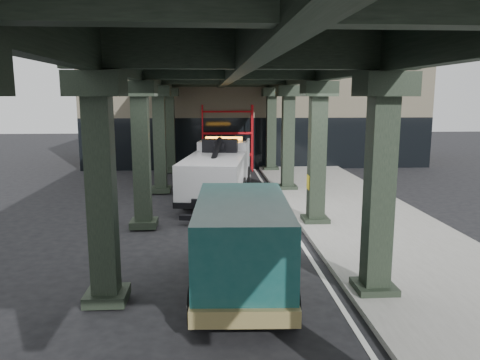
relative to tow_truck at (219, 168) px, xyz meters
name	(u,v)px	position (x,y,z in m)	size (l,w,h in m)	color
ground	(246,244)	(0.67, -6.94, -1.32)	(90.00, 90.00, 0.00)	black
sidewalk	(367,222)	(5.17, -4.94, -1.25)	(5.00, 40.00, 0.15)	gray
lane_stripe	(290,225)	(2.37, -4.94, -1.32)	(0.12, 38.00, 0.01)	silver
viaduct	(230,67)	(0.27, -4.94, 4.14)	(7.40, 32.00, 6.40)	black
building	(252,103)	(2.67, 13.06, 2.68)	(22.00, 10.00, 8.00)	#C6B793
scaffolding	(227,136)	(0.67, 7.71, 0.78)	(3.08, 0.88, 4.00)	red
tow_truck	(219,168)	(0.00, 0.00, 0.00)	(3.45, 8.50, 2.72)	black
towed_van	(242,241)	(0.28, -10.37, -0.13)	(2.43, 5.58, 2.22)	#134543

